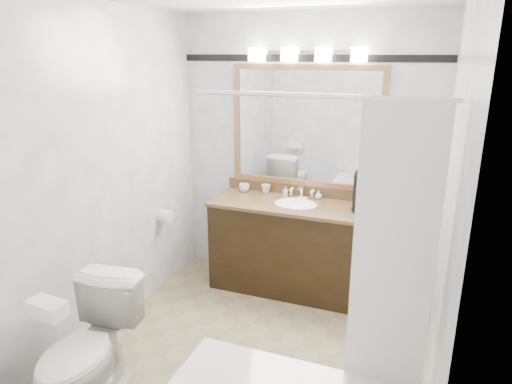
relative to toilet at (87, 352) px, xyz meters
The scene contains 14 objects.
room 1.45m from the toilet, 49.06° to the left, with size 2.42×2.62×2.52m.
vanity 2.05m from the toilet, 68.06° to the left, with size 1.53×0.58×0.97m.
mirror 2.55m from the toilet, 70.53° to the left, with size 1.40×0.04×1.10m.
vanity_light_bar 2.84m from the toilet, 70.07° to the left, with size 1.02×0.14×0.12m.
accent_stripe 2.87m from the toilet, 70.62° to the left, with size 2.40×0.01×0.06m, color black.
tp_roll 1.62m from the toilet, 103.61° to the left, with size 0.12×0.12×0.11m, color white.
toilet is the anchor object (origin of this frame).
tissue_box 0.50m from the toilet, 90.00° to the right, with size 0.21×0.12×0.09m, color white.
coffee_maker 2.45m from the toilet, 55.29° to the left, with size 0.20×0.24×0.38m.
cup_left 2.15m from the toilet, 84.69° to the left, with size 0.10×0.10×0.08m, color white.
cup_right 2.21m from the toilet, 79.18° to the left, with size 0.09×0.09×0.08m, color white.
soap_bottle_a 2.22m from the toilet, 73.57° to the left, with size 0.04×0.04×0.09m, color white.
soap_bottle_b 2.35m from the toilet, 66.21° to the left, with size 0.06×0.06×0.08m, color white.
soap_bar 2.22m from the toilet, 68.49° to the left, with size 0.08×0.05×0.03m, color beige.
Camera 1 is at (1.05, -2.73, 2.15)m, focal length 32.00 mm.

